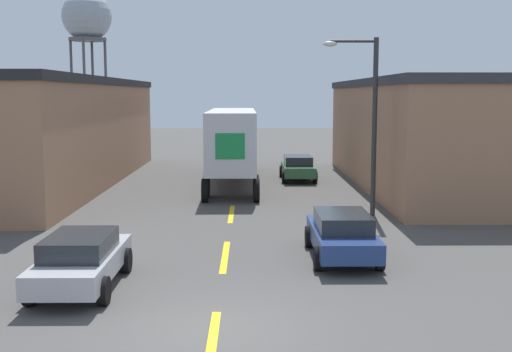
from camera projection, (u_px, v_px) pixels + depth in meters
name	position (u px, v px, depth m)	size (l,w,h in m)	color
ground_plane	(214.00, 330.00, 13.41)	(160.00, 160.00, 0.00)	#4C4947
road_centerline	(225.00, 256.00, 19.46)	(0.20, 17.75, 0.01)	yellow
warehouse_left	(31.00, 131.00, 34.95)	(9.43, 25.01, 5.77)	#9E7051
warehouse_right	(482.00, 133.00, 34.24)	(13.39, 21.30, 5.68)	#9E7051
semi_truck	(233.00, 140.00, 34.86)	(2.74, 14.08, 4.06)	black
parked_car_right_far	(298.00, 167.00, 36.65)	(1.94, 4.45, 1.40)	#2D5B38
parked_car_right_near	(342.00, 234.00, 19.14)	(1.94, 4.45, 1.40)	navy
parked_car_left_near	(81.00, 259.00, 16.18)	(1.94, 4.45, 1.40)	#B2B2B7
water_tower	(87.00, 19.00, 67.18)	(5.16, 5.16, 15.59)	#47474C
street_lamp	(368.00, 113.00, 25.54)	(2.21, 0.32, 7.10)	#2D2D30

